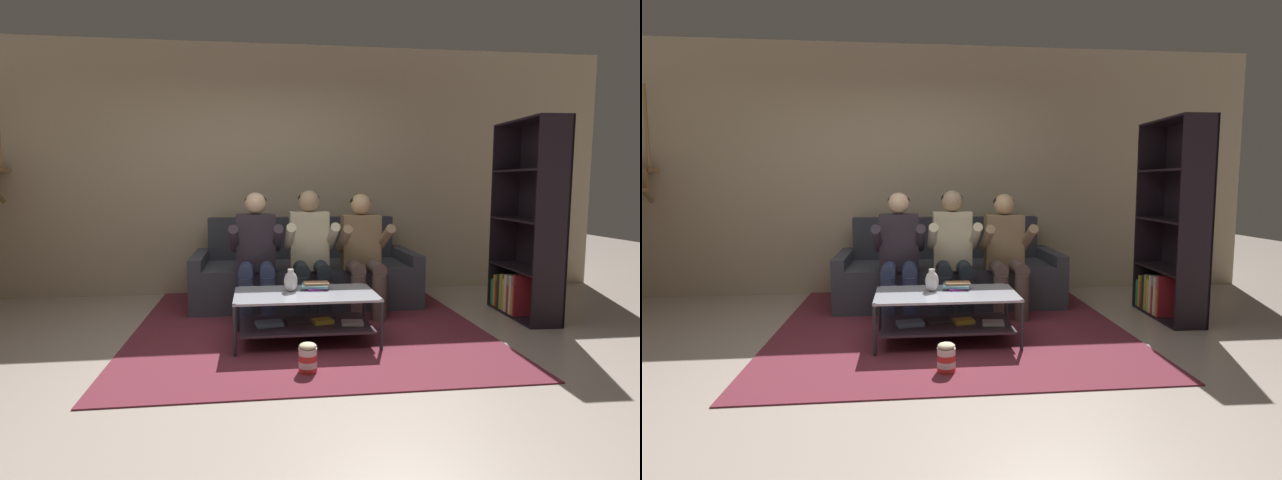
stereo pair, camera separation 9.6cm
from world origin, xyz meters
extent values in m
plane|color=#B9A89B|center=(0.00, 0.00, 0.00)|extent=(16.80, 16.80, 0.00)
cube|color=tan|center=(0.00, 2.46, 1.45)|extent=(8.40, 0.12, 2.90)
cube|color=#3C3F4A|center=(0.45, 1.76, 0.22)|extent=(2.11, 0.98, 0.44)
cube|color=#33363F|center=(0.45, 2.16, 0.68)|extent=(2.11, 0.18, 0.47)
cube|color=#3C3F4A|center=(-0.67, 1.76, 0.28)|extent=(0.13, 0.98, 0.56)
cube|color=#3C3F4A|center=(1.57, 1.76, 0.28)|extent=(0.13, 0.98, 0.56)
cylinder|color=navy|center=(-0.18, 0.96, 0.22)|extent=(0.14, 0.14, 0.44)
cylinder|color=navy|center=(0.02, 0.96, 0.22)|extent=(0.14, 0.14, 0.44)
cylinder|color=navy|center=(-0.18, 1.14, 0.49)|extent=(0.14, 0.42, 0.14)
cylinder|color=navy|center=(0.02, 1.14, 0.49)|extent=(0.14, 0.42, 0.14)
cube|color=#342C35|center=(-0.08, 1.35, 0.72)|extent=(0.38, 0.22, 0.56)
cylinder|color=#342C35|center=(-0.28, 1.17, 0.78)|extent=(0.09, 0.49, 0.31)
cylinder|color=#342C35|center=(0.13, 1.17, 0.78)|extent=(0.09, 0.49, 0.31)
sphere|color=beige|center=(-0.08, 1.35, 1.11)|extent=(0.21, 0.21, 0.21)
ellipsoid|color=black|center=(-0.08, 1.37, 1.14)|extent=(0.21, 0.21, 0.13)
cylinder|color=#1F272D|center=(0.35, 0.96, 0.22)|extent=(0.14, 0.14, 0.44)
cylinder|color=#1F272D|center=(0.55, 0.96, 0.22)|extent=(0.14, 0.14, 0.44)
cylinder|color=#1F272D|center=(0.35, 1.14, 0.49)|extent=(0.14, 0.42, 0.14)
cylinder|color=#1F272D|center=(0.55, 1.14, 0.49)|extent=(0.14, 0.42, 0.14)
cube|color=beige|center=(0.45, 1.35, 0.73)|extent=(0.38, 0.22, 0.58)
cylinder|color=beige|center=(0.25, 1.17, 0.79)|extent=(0.09, 0.49, 0.31)
cylinder|color=beige|center=(0.65, 1.17, 0.79)|extent=(0.09, 0.49, 0.31)
sphere|color=tan|center=(0.45, 1.35, 1.13)|extent=(0.21, 0.21, 0.21)
ellipsoid|color=black|center=(0.45, 1.37, 1.15)|extent=(0.21, 0.21, 0.13)
cylinder|color=brown|center=(0.87, 0.96, 0.22)|extent=(0.14, 0.14, 0.44)
cylinder|color=brown|center=(1.07, 0.96, 0.22)|extent=(0.14, 0.14, 0.44)
cylinder|color=brown|center=(0.87, 1.14, 0.49)|extent=(0.14, 0.42, 0.14)
cylinder|color=brown|center=(1.07, 1.14, 0.49)|extent=(0.14, 0.42, 0.14)
cube|color=#8F7655|center=(0.97, 1.35, 0.72)|extent=(0.38, 0.22, 0.54)
cylinder|color=#8F7655|center=(0.77, 1.17, 0.77)|extent=(0.09, 0.49, 0.31)
cylinder|color=#8F7655|center=(1.18, 1.17, 0.77)|extent=(0.09, 0.49, 0.31)
sphere|color=tan|center=(0.97, 1.35, 1.09)|extent=(0.21, 0.21, 0.21)
ellipsoid|color=black|center=(0.97, 1.37, 1.12)|extent=(0.21, 0.21, 0.13)
cube|color=#B8BBC9|center=(0.32, 0.44, 0.40)|extent=(1.15, 0.66, 0.02)
cube|color=#3E323E|center=(0.32, 0.44, 0.14)|extent=(1.06, 0.61, 0.02)
cylinder|color=#2A2C33|center=(-0.24, 0.12, 0.20)|extent=(0.03, 0.03, 0.41)
cylinder|color=#2A2C33|center=(0.88, 0.12, 0.20)|extent=(0.03, 0.03, 0.41)
cylinder|color=#2A2C33|center=(-0.24, 0.75, 0.20)|extent=(0.03, 0.03, 0.41)
cylinder|color=#2A2C33|center=(0.88, 0.75, 0.20)|extent=(0.03, 0.03, 0.41)
cube|color=#6E95B0|center=(0.02, 0.41, 0.17)|extent=(0.24, 0.18, 0.03)
cube|color=#302B2E|center=(0.26, 0.48, 0.16)|extent=(0.21, 0.18, 0.02)
cube|color=gold|center=(0.46, 0.43, 0.17)|extent=(0.19, 0.15, 0.03)
cube|color=silver|center=(0.70, 0.36, 0.16)|extent=(0.19, 0.15, 0.03)
cube|color=maroon|center=(0.38, 1.00, 0.01)|extent=(3.06, 3.32, 0.01)
cube|color=#85555F|center=(0.38, 1.00, 0.01)|extent=(1.68, 1.83, 0.00)
ellipsoid|color=silver|center=(0.21, 0.51, 0.49)|extent=(0.11, 0.11, 0.17)
cylinder|color=silver|center=(0.21, 0.51, 0.58)|extent=(0.05, 0.05, 0.04)
cube|color=purple|center=(0.42, 0.58, 0.42)|extent=(0.20, 0.21, 0.02)
cube|color=#699DAA|center=(0.41, 0.58, 0.44)|extent=(0.24, 0.19, 0.02)
cube|color=#A26F48|center=(0.43, 0.58, 0.46)|extent=(0.21, 0.13, 0.02)
cube|color=black|center=(2.54, 1.41, 0.95)|extent=(0.32, 0.03, 1.90)
cube|color=black|center=(2.51, 0.51, 0.95)|extent=(0.32, 0.03, 1.90)
cube|color=black|center=(2.67, 0.95, 0.95)|extent=(0.05, 0.91, 1.90)
cube|color=black|center=(2.52, 0.96, 0.01)|extent=(0.35, 0.88, 0.02)
cube|color=black|center=(2.52, 0.96, 0.48)|extent=(0.35, 0.88, 0.02)
cube|color=black|center=(2.52, 0.96, 0.95)|extent=(0.35, 0.88, 0.02)
cube|color=black|center=(2.52, 0.96, 1.43)|extent=(0.35, 0.88, 0.02)
cube|color=black|center=(2.52, 0.96, 1.89)|extent=(0.35, 0.88, 0.02)
cube|color=#329355|center=(2.53, 1.36, 0.16)|extent=(0.26, 0.06, 0.27)
cube|color=gold|center=(2.54, 1.31, 0.18)|extent=(0.28, 0.04, 0.33)
cube|color=red|center=(2.54, 1.27, 0.16)|extent=(0.28, 0.04, 0.27)
cube|color=#222A2C|center=(2.50, 1.22, 0.19)|extent=(0.21, 0.06, 0.35)
cube|color=#B1B147|center=(2.52, 1.17, 0.20)|extent=(0.26, 0.06, 0.36)
cube|color=gold|center=(2.49, 1.11, 0.18)|extent=(0.21, 0.05, 0.33)
cube|color=silver|center=(2.52, 1.06, 0.21)|extent=(0.26, 0.06, 0.37)
cube|color=red|center=(2.50, 1.01, 0.16)|extent=(0.22, 0.04, 0.27)
cube|color=silver|center=(2.50, 0.96, 0.21)|extent=(0.23, 0.05, 0.38)
cube|color=orange|center=(2.49, 0.92, 0.15)|extent=(0.22, 0.04, 0.27)
cube|color=red|center=(2.50, 0.89, 0.22)|extent=(0.23, 0.03, 0.40)
cylinder|color=red|center=(0.27, -0.26, 0.02)|extent=(0.13, 0.13, 0.04)
cylinder|color=white|center=(0.27, -0.26, 0.07)|extent=(0.13, 0.13, 0.04)
cylinder|color=red|center=(0.27, -0.26, 0.11)|extent=(0.13, 0.13, 0.04)
cylinder|color=white|center=(0.27, -0.26, 0.15)|extent=(0.13, 0.13, 0.04)
ellipsoid|color=beige|center=(0.27, -0.26, 0.19)|extent=(0.12, 0.12, 0.04)
camera|label=1|loc=(-0.08, -3.56, 1.30)|focal=28.00mm
camera|label=2|loc=(0.02, -3.57, 1.30)|focal=28.00mm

